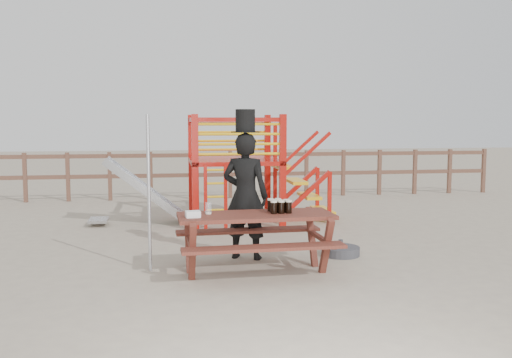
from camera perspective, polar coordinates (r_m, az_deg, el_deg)
name	(u,v)px	position (r m, az deg, el deg)	size (l,w,h in m)	color
ground	(251,269)	(7.76, -0.46, -8.99)	(60.00, 60.00, 0.00)	tan
back_fence	(211,170)	(14.52, -4.55, 0.95)	(15.09, 0.09, 1.20)	brown
playground_fort	(231,167)	(11.11, -2.57, 1.16)	(4.71, 1.84, 2.10)	#B2130B
picnic_table	(256,236)	(7.48, -0.01, -5.68)	(2.06, 1.46, 0.78)	maroon
man_with_hat	(245,192)	(8.17, -1.07, -1.35)	(0.78, 0.67, 2.15)	black
metal_pole	(149,193)	(7.61, -10.66, -1.43)	(0.05, 0.05, 2.07)	#B2B2B7
parasol_base	(341,251)	(8.59, 8.46, -7.13)	(0.56, 0.56, 0.24)	#39393E
paper_bag	(193,214)	(7.21, -6.33, -3.52)	(0.18, 0.14, 0.08)	white
stout_pints	(279,206)	(7.53, 2.30, -2.71)	(0.29, 0.29, 0.17)	black
empty_glasses	(208,209)	(7.43, -4.79, -2.99)	(0.08, 0.08, 0.15)	silver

